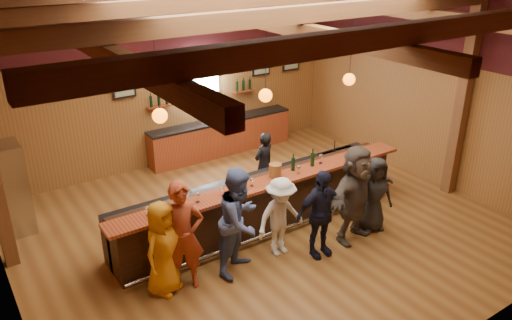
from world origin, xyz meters
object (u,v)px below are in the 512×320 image
(customer_white, at_px, (280,217))
(bartender, at_px, (264,164))
(customer_dark, at_px, (374,194))
(customer_orange, at_px, (163,248))
(bottle_a, at_px, (293,164))
(customer_brown, at_px, (355,194))
(customer_denim, at_px, (240,221))
(bar_counter, at_px, (261,201))
(ice_bucket, at_px, (275,171))
(stainless_fridge, at_px, (7,190))
(back_bar_cabinet, at_px, (222,137))
(customer_redvest, at_px, (183,236))
(customer_navy, at_px, (320,214))

(customer_white, xyz_separation_m, bartender, (1.05, 2.04, -0.02))
(customer_dark, height_order, bartender, customer_dark)
(customer_orange, distance_m, customer_dark, 4.16)
(bottle_a, bearing_deg, customer_dark, -45.22)
(customer_brown, bearing_deg, customer_denim, 161.14)
(bar_counter, bearing_deg, bartender, 53.06)
(customer_dark, distance_m, ice_bucket, 1.96)
(customer_white, relative_size, bottle_a, 4.35)
(stainless_fridge, xyz_separation_m, customer_white, (3.84, -3.46, -0.15))
(customer_brown, bearing_deg, bartender, 89.21)
(customer_brown, bearing_deg, back_bar_cabinet, 79.94)
(customer_orange, distance_m, customer_denim, 1.33)
(customer_redvest, xyz_separation_m, customer_dark, (3.82, -0.43, -0.18))
(customer_navy, bearing_deg, ice_bucket, 102.16)
(stainless_fridge, distance_m, customer_denim, 4.59)
(customer_navy, bearing_deg, customer_white, 149.57)
(customer_white, xyz_separation_m, ice_bucket, (0.43, 0.76, 0.49))
(bartender, height_order, ice_bucket, bartender)
(customer_navy, height_order, bottle_a, customer_navy)
(customer_brown, height_order, bartender, customer_brown)
(back_bar_cabinet, bearing_deg, customer_brown, -90.34)
(back_bar_cabinet, bearing_deg, customer_dark, -83.81)
(customer_redvest, xyz_separation_m, bartender, (2.88, 1.93, -0.20))
(customer_brown, relative_size, ice_bucket, 7.22)
(ice_bucket, bearing_deg, customer_navy, -83.48)
(customer_white, xyz_separation_m, customer_brown, (1.43, -0.37, 0.19))
(back_bar_cabinet, xyz_separation_m, customer_orange, (-3.60, -4.40, 0.32))
(back_bar_cabinet, distance_m, customer_dark, 4.93)
(back_bar_cabinet, height_order, customer_brown, customer_brown)
(bar_counter, height_order, bottle_a, bottle_a)
(customer_orange, relative_size, customer_denim, 0.84)
(stainless_fridge, bearing_deg, customer_orange, -62.69)
(customer_brown, xyz_separation_m, bartender, (-0.38, 2.41, -0.21))
(customer_orange, distance_m, bartender, 3.70)
(customer_denim, bearing_deg, ice_bucket, 2.71)
(customer_orange, distance_m, ice_bucket, 2.67)
(customer_redvest, relative_size, ice_bucket, 7.17)
(bartender, distance_m, bottle_a, 1.35)
(customer_denim, height_order, customer_navy, customer_denim)
(stainless_fridge, height_order, customer_dark, stainless_fridge)
(bartender, bearing_deg, back_bar_cabinet, -112.05)
(customer_orange, bearing_deg, customer_navy, -40.10)
(customer_redvest, relative_size, customer_brown, 0.99)
(stainless_fridge, bearing_deg, customer_navy, -41.36)
(stainless_fridge, distance_m, bartender, 5.10)
(customer_orange, distance_m, customer_navy, 2.77)
(customer_dark, distance_m, bottle_a, 1.65)
(bar_counter, relative_size, customer_denim, 3.33)
(customer_orange, bearing_deg, customer_white, -32.63)
(back_bar_cabinet, xyz_separation_m, ice_bucket, (-1.04, -3.82, 0.76))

